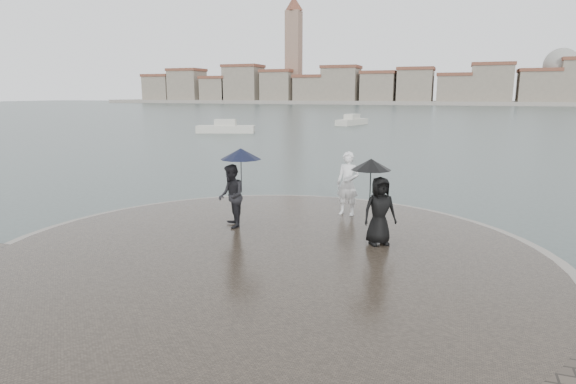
% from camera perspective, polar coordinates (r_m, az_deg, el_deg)
% --- Properties ---
extents(ground, '(400.00, 400.00, 0.00)m').
position_cam_1_polar(ground, '(7.84, -12.65, -17.29)').
color(ground, '#2B3835').
rests_on(ground, ground).
extents(kerb_ring, '(12.50, 12.50, 0.32)m').
position_cam_1_polar(kerb_ring, '(10.61, -2.42, -8.18)').
color(kerb_ring, gray).
rests_on(kerb_ring, ground).
extents(quay_tip, '(11.90, 11.90, 0.36)m').
position_cam_1_polar(quay_tip, '(10.61, -2.42, -8.07)').
color(quay_tip, '#2D261E').
rests_on(quay_tip, ground).
extents(statue, '(0.72, 0.54, 1.80)m').
position_cam_1_polar(statue, '(13.62, 7.10, 0.99)').
color(statue, white).
rests_on(statue, quay_tip).
extents(visitor_left, '(1.25, 1.12, 2.04)m').
position_cam_1_polar(visitor_left, '(12.31, -6.44, 0.90)').
color(visitor_left, black).
rests_on(visitor_left, quay_tip).
extents(visitor_right, '(1.17, 0.97, 1.95)m').
position_cam_1_polar(visitor_right, '(11.06, 10.54, -0.73)').
color(visitor_right, black).
rests_on(visitor_right, quay_tip).
extents(far_skyline, '(260.00, 20.00, 37.00)m').
position_cam_1_polar(far_skyline, '(166.75, 16.87, 11.79)').
color(far_skyline, gray).
rests_on(far_skyline, ground).
extents(boats, '(13.16, 20.24, 1.50)m').
position_cam_1_polar(boats, '(52.45, 0.92, 7.95)').
color(boats, beige).
rests_on(boats, ground).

